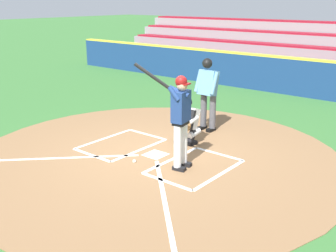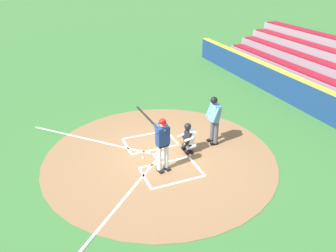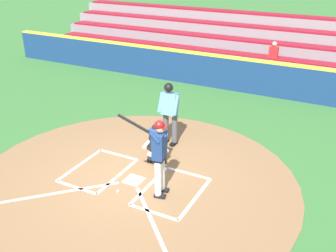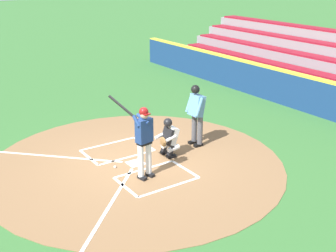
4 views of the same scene
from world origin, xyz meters
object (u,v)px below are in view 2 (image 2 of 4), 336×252
Objects in this scene: batter at (162,141)px; baseball at (143,158)px; plate_umpire at (214,117)px; catcher at (188,137)px.

batter reaches higher than baseball.
plate_umpire is 25.20× the size of baseball.
batter is at bearing 111.93° from plate_umpire.
baseball is at bearing 22.46° from batter.
batter is 28.76× the size of baseball.
batter is at bearing 120.72° from catcher.
catcher is 0.61× the size of plate_umpire.
plate_umpire is at bearing -79.25° from catcher.
plate_umpire is (0.95, -2.37, -0.02)m from batter.
plate_umpire is at bearing -88.80° from baseball.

